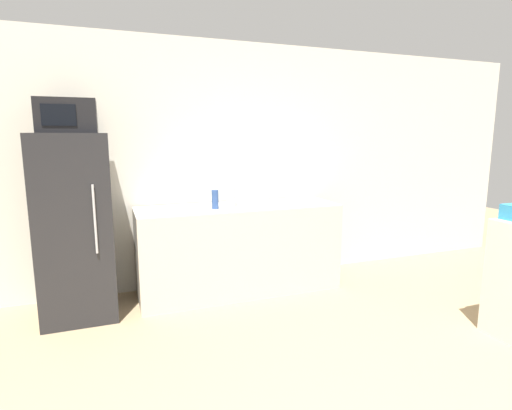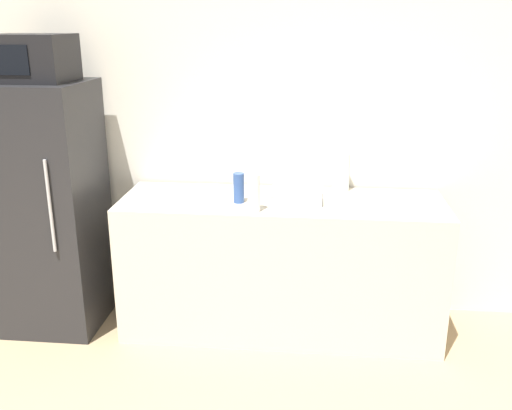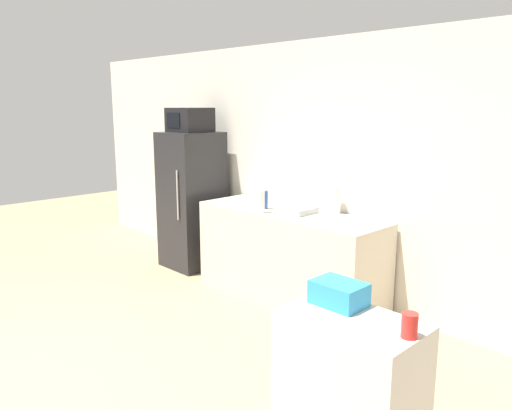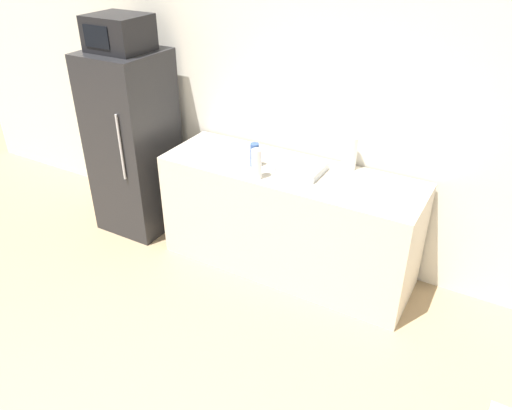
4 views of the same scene
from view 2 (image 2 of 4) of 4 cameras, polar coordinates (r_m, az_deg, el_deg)
name	(u,v)px [view 2 (image 2 of 4)]	position (r m, az deg, el deg)	size (l,w,h in m)	color
wall_back	(270,128)	(3.92, 1.46, 7.74)	(8.00, 0.06, 2.60)	silver
refrigerator	(49,208)	(3.99, -19.96, -0.29)	(0.62, 0.65, 1.64)	#232326
microwave	(31,58)	(3.82, -21.54, 13.52)	(0.46, 0.41, 0.28)	black
counter	(281,265)	(3.79, 2.50, -6.04)	(2.06, 0.65, 0.91)	beige
sink_basin	(297,195)	(3.64, 4.08, 0.98)	(0.32, 0.29, 0.06)	#9EA3A8
bottle_tall	(254,193)	(3.38, -0.22, 1.21)	(0.08, 0.08, 0.23)	silver
bottle_short	(239,188)	(3.56, -1.74, 1.72)	(0.07, 0.07, 0.19)	#2D4C8C
paper_towel_roll	(341,172)	(3.83, 8.53, 3.27)	(0.11, 0.11, 0.26)	white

